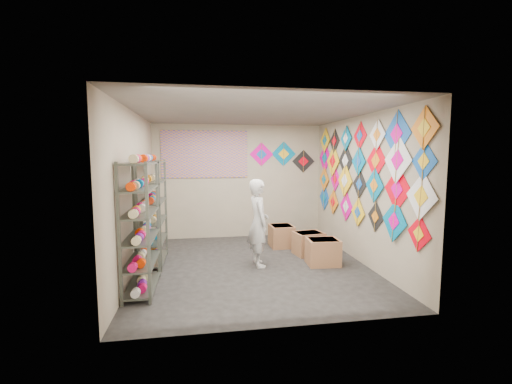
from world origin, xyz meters
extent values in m
plane|color=black|center=(0.00, 0.00, 0.00)|extent=(4.50, 4.50, 0.00)
plane|color=tan|center=(0.00, 2.25, 1.35)|extent=(4.00, 0.00, 4.00)
plane|color=tan|center=(0.00, -2.25, 1.35)|extent=(4.00, 0.00, 4.00)
plane|color=tan|center=(-2.00, 0.00, 1.35)|extent=(0.00, 4.50, 4.50)
plane|color=tan|center=(2.00, 0.00, 1.35)|extent=(0.00, 4.50, 4.50)
plane|color=slate|center=(0.00, 0.00, 2.70)|extent=(4.50, 4.50, 0.00)
cube|color=#4C5147|center=(-1.78, -0.85, 0.95)|extent=(0.40, 1.10, 1.90)
cube|color=#4C5147|center=(-1.78, 0.45, 0.95)|extent=(0.40, 1.10, 1.90)
cylinder|color=#E10C5A|center=(-1.78, -1.33, 1.04)|extent=(0.12, 0.10, 0.12)
cylinder|color=#FA3400|center=(-1.78, -1.14, 1.04)|extent=(0.12, 0.10, 0.12)
cylinder|color=orange|center=(-1.78, -0.95, 1.04)|extent=(0.12, 0.10, 0.12)
cylinder|color=silver|center=(-1.78, -0.75, 1.04)|extent=(0.12, 0.10, 0.12)
cylinder|color=red|center=(-1.78, -0.56, 1.04)|extent=(0.12, 0.10, 0.12)
cylinder|color=purple|center=(-1.78, -0.37, 1.04)|extent=(0.12, 0.10, 0.12)
cylinder|color=#D5C288|center=(-1.78, -0.03, 1.04)|extent=(0.12, 0.10, 0.12)
cylinder|color=#026CA7|center=(-1.78, 0.16, 1.04)|extent=(0.12, 0.10, 0.12)
cylinder|color=#E10C5A|center=(-1.78, 0.35, 1.04)|extent=(0.12, 0.10, 0.12)
cylinder|color=#FA3400|center=(-1.78, 0.55, 1.04)|extent=(0.12, 0.10, 0.12)
cylinder|color=orange|center=(-1.78, 0.74, 1.04)|extent=(0.12, 0.10, 0.12)
cylinder|color=silver|center=(-1.78, 0.93, 1.04)|extent=(0.12, 0.10, 0.12)
cube|color=#ED0114|center=(1.99, -1.80, 0.92)|extent=(0.03, 0.51, 0.51)
cube|color=#0071A2|center=(1.97, -1.23, 0.99)|extent=(0.04, 0.65, 0.65)
cube|color=black|center=(1.99, -0.64, 0.95)|extent=(0.02, 0.52, 0.52)
cube|color=yellow|center=(1.97, -0.02, 0.92)|extent=(0.01, 0.54, 0.54)
cube|color=#E80098|center=(1.99, 0.54, 0.95)|extent=(0.02, 0.60, 0.60)
cube|color=orange|center=(1.97, 1.19, 0.96)|extent=(0.02, 0.55, 0.55)
cube|color=#1356B5|center=(1.99, 1.78, 0.97)|extent=(0.01, 0.62, 0.62)
cube|color=white|center=(1.97, -1.84, 1.44)|extent=(0.04, 0.66, 0.66)
cube|color=#ED0114|center=(1.99, -1.24, 1.48)|extent=(0.02, 0.70, 0.70)
cube|color=#0071A2|center=(1.97, -0.59, 1.47)|extent=(0.02, 0.59, 0.59)
cube|color=black|center=(1.99, -0.01, 1.45)|extent=(0.03, 0.54, 0.54)
cube|color=yellow|center=(1.97, 0.60, 1.47)|extent=(0.03, 0.66, 0.66)
cube|color=#E80098|center=(1.99, 1.14, 1.45)|extent=(0.02, 0.52, 0.52)
cube|color=orange|center=(1.97, 1.77, 1.41)|extent=(0.01, 0.59, 0.59)
cube|color=#1356B5|center=(1.99, -1.83, 1.90)|extent=(0.02, 0.53, 0.53)
cube|color=white|center=(1.97, -1.25, 1.91)|extent=(0.04, 0.71, 0.71)
cube|color=#ED0114|center=(1.99, -0.58, 1.89)|extent=(0.04, 0.63, 0.63)
cube|color=#0071A2|center=(1.97, 0.02, 1.87)|extent=(0.02, 0.54, 0.54)
cube|color=black|center=(1.99, 0.63, 1.87)|extent=(0.01, 0.67, 0.67)
cube|color=yellow|center=(1.97, 1.25, 1.85)|extent=(0.04, 0.70, 0.70)
cube|color=#E80098|center=(1.99, 1.80, 1.92)|extent=(0.02, 0.71, 0.71)
cube|color=orange|center=(1.97, -1.83, 2.33)|extent=(0.01, 0.58, 0.58)
cube|color=#1356B5|center=(1.99, -1.17, 2.30)|extent=(0.02, 0.72, 0.72)
cube|color=white|center=(1.97, -0.62, 2.32)|extent=(0.02, 0.52, 0.52)
cube|color=#ED0114|center=(1.99, 0.03, 2.34)|extent=(0.03, 0.52, 0.52)
cube|color=#0071A2|center=(1.97, 0.60, 2.31)|extent=(0.02, 0.50, 0.50)
cube|color=black|center=(1.99, 1.23, 2.29)|extent=(0.03, 0.55, 0.55)
cube|color=yellow|center=(1.97, 1.77, 2.32)|extent=(0.04, 0.59, 0.59)
cube|color=#E80098|center=(0.55, 2.24, 2.00)|extent=(0.58, 0.02, 0.58)
cube|color=#0071A2|center=(1.10, 2.24, 2.01)|extent=(0.60, 0.02, 0.60)
cube|color=black|center=(1.60, 2.24, 1.83)|extent=(0.57, 0.02, 0.57)
cube|color=#604BA3|center=(-0.80, 2.23, 2.00)|extent=(2.00, 0.01, 1.10)
imported|color=silver|center=(0.09, 0.00, 0.78)|extent=(0.66, 0.51, 1.56)
cube|color=#9F6A45|center=(1.26, -0.14, 0.23)|extent=(0.59, 0.50, 0.47)
cube|color=#9F6A45|center=(1.20, 0.51, 0.22)|extent=(0.62, 0.53, 0.45)
cube|color=#9F6A45|center=(0.80, 1.18, 0.23)|extent=(0.50, 0.55, 0.47)
camera|label=1|loc=(-0.92, -5.91, 1.98)|focal=24.00mm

